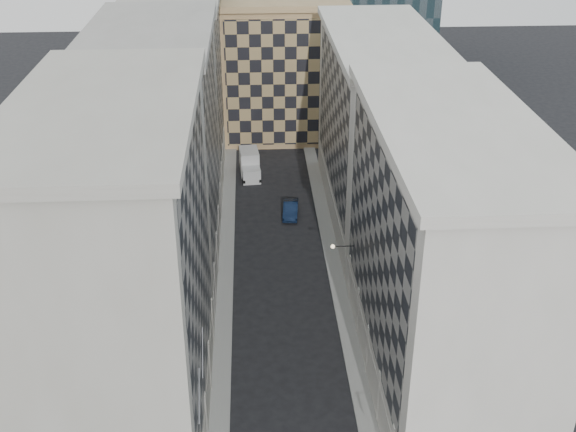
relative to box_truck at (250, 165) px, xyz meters
name	(u,v)px	position (x,y,z in m)	size (l,w,h in m)	color
sidewalk_west	(226,273)	(-2.50, -22.84, -1.24)	(1.50, 100.00, 0.15)	gray
sidewalk_east	(335,270)	(8.00, -22.84, -1.24)	(1.50, 100.00, 0.15)	gray
bldg_left_a	(124,278)	(-8.13, -41.84, 10.51)	(10.80, 22.80, 23.70)	#A39F93
bldg_left_b	(160,153)	(-8.13, -19.84, 10.01)	(10.80, 22.80, 22.70)	gray
bldg_left_c	(179,86)	(-8.13, 2.16, 9.51)	(10.80, 22.80, 21.70)	#A39F93
bldg_right_a	(441,257)	(13.63, -37.84, 9.01)	(10.80, 26.80, 20.70)	beige
bldg_right_b	(378,129)	(13.64, -10.84, 8.54)	(10.80, 28.80, 19.70)	beige
tan_block	(282,66)	(4.75, 15.05, 8.12)	(16.80, 14.80, 18.80)	tan
flagpoles_left	(201,373)	(-3.15, -46.84, 6.69)	(0.10, 6.33, 2.33)	gray
bracket_lamp	(335,246)	(7.13, -28.84, 4.89)	(1.98, 0.36, 0.36)	black
box_truck	(250,165)	(0.00, 0.00, 0.00)	(2.71, 5.67, 3.01)	silver
dark_car	(291,209)	(4.39, -11.11, -0.56)	(1.60, 4.58, 1.51)	#0F1D38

